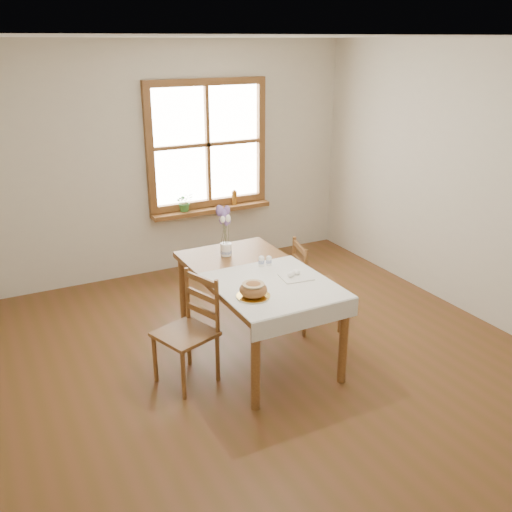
{
  "coord_description": "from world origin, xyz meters",
  "views": [
    {
      "loc": [
        -2.04,
        -3.62,
        2.59
      ],
      "look_at": [
        0.0,
        0.3,
        0.9
      ],
      "focal_mm": 40.0,
      "sensor_mm": 36.0,
      "label": 1
    }
  ],
  "objects_px": {
    "chair_left": "(185,332)",
    "chair_right": "(317,285)",
    "bread_plate": "(253,296)",
    "flower_vase": "(226,250)",
    "dining_table": "(256,282)"
  },
  "relations": [
    {
      "from": "flower_vase",
      "to": "chair_right",
      "type": "bearing_deg",
      "value": -22.01
    },
    {
      "from": "dining_table",
      "to": "bread_plate",
      "type": "bearing_deg",
      "value": -119.87
    },
    {
      "from": "chair_right",
      "to": "dining_table",
      "type": "bearing_deg",
      "value": 115.6
    },
    {
      "from": "flower_vase",
      "to": "chair_left",
      "type": "bearing_deg",
      "value": -135.89
    },
    {
      "from": "chair_left",
      "to": "flower_vase",
      "type": "bearing_deg",
      "value": 115.11
    },
    {
      "from": "chair_right",
      "to": "flower_vase",
      "type": "bearing_deg",
      "value": 81.78
    },
    {
      "from": "bread_plate",
      "to": "chair_right",
      "type": "bearing_deg",
      "value": 31.04
    },
    {
      "from": "chair_left",
      "to": "bread_plate",
      "type": "distance_m",
      "value": 0.63
    },
    {
      "from": "dining_table",
      "to": "bread_plate",
      "type": "relative_size",
      "value": 6.41
    },
    {
      "from": "chair_left",
      "to": "flower_vase",
      "type": "distance_m",
      "value": 0.98
    },
    {
      "from": "dining_table",
      "to": "chair_left",
      "type": "bearing_deg",
      "value": -167.33
    },
    {
      "from": "chair_left",
      "to": "flower_vase",
      "type": "xyz_separation_m",
      "value": [
        0.65,
        0.63,
        0.37
      ]
    },
    {
      "from": "chair_left",
      "to": "chair_right",
      "type": "relative_size",
      "value": 1.02
    },
    {
      "from": "chair_left",
      "to": "bread_plate",
      "type": "height_order",
      "value": "chair_left"
    },
    {
      "from": "chair_right",
      "to": "bread_plate",
      "type": "relative_size",
      "value": 3.45
    }
  ]
}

